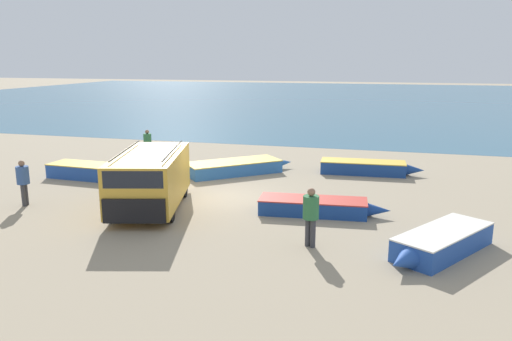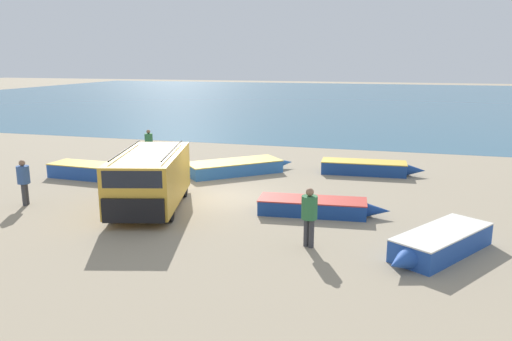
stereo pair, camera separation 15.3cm
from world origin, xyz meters
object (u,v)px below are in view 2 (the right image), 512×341
object	(u,v)px
fishing_rowboat_0	(367,168)
fishing_rowboat_2	(317,207)
fishing_rowboat_1	(97,171)
fisherman_1	(149,142)
fisherman_0	(309,212)
fisherman_2	(24,178)
parked_van	(150,178)
fishing_rowboat_4	(439,243)
fishing_rowboat_3	(237,167)

from	to	relation	value
fishing_rowboat_0	fishing_rowboat_2	size ratio (longest dim) A/B	1.04
fishing_rowboat_1	fisherman_1	distance (m)	4.65
fishing_rowboat_0	fisherman_1	distance (m)	11.62
fisherman_0	fisherman_2	world-z (taller)	fisherman_0
parked_van	fishing_rowboat_2	world-z (taller)	parked_van
fishing_rowboat_0	fishing_rowboat_4	world-z (taller)	fishing_rowboat_4
fishing_rowboat_4	fisherman_2	size ratio (longest dim) A/B	2.36
fishing_rowboat_1	fishing_rowboat_3	size ratio (longest dim) A/B	1.05
fishing_rowboat_0	fishing_rowboat_2	xyz separation A→B (m)	(-1.34, -6.86, -0.03)
fisherman_1	fisherman_2	size ratio (longest dim) A/B	0.94
fishing_rowboat_3	fisherman_2	distance (m)	9.37
fishing_rowboat_0	fisherman_2	world-z (taller)	fisherman_2
fishing_rowboat_4	fisherman_2	distance (m)	14.55
fisherman_2	fishing_rowboat_0	bearing A→B (deg)	-156.14
parked_van	fisherman_2	size ratio (longest dim) A/B	3.16
fishing_rowboat_0	fisherman_0	bearing A→B (deg)	-99.00
fishing_rowboat_1	fishing_rowboat_3	bearing A→B (deg)	28.00
fishing_rowboat_3	fishing_rowboat_4	distance (m)	11.75
fishing_rowboat_3	fisherman_1	bearing A→B (deg)	120.31
parked_van	fishing_rowboat_2	bearing A→B (deg)	83.88
fishing_rowboat_2	fishing_rowboat_4	size ratio (longest dim) A/B	1.13
parked_van	fishing_rowboat_1	xyz separation A→B (m)	(-4.56, 3.57, -0.81)
fishing_rowboat_1	fisherman_2	distance (m)	4.52
fishing_rowboat_4	fisherman_0	xyz separation A→B (m)	(-3.60, -0.41, 0.73)
parked_van	fisherman_1	bearing A→B (deg)	-167.07
fishing_rowboat_3	fisherman_2	size ratio (longest dim) A/B	2.79
fishing_rowboat_3	fishing_rowboat_4	size ratio (longest dim) A/B	1.18
fishing_rowboat_0	fishing_rowboat_2	bearing A→B (deg)	-103.86
fisherman_0	fisherman_1	distance (m)	14.79
fishing_rowboat_3	fisherman_2	xyz separation A→B (m)	(-5.99, -7.17, 0.73)
fishing_rowboat_2	fisherman_0	xyz separation A→B (m)	(0.25, -3.15, 0.78)
fishing_rowboat_0	fishing_rowboat_3	world-z (taller)	fishing_rowboat_0
fishing_rowboat_0	fisherman_1	bearing A→B (deg)	175.29
parked_van	fishing_rowboat_3	size ratio (longest dim) A/B	1.13
parked_van	fisherman_0	bearing A→B (deg)	55.27
fishing_rowboat_2	fisherman_1	distance (m)	12.58
parked_van	fisherman_0	size ratio (longest dim) A/B	3.08
parked_van	fisherman_0	distance (m)	6.59
fishing_rowboat_0	fishing_rowboat_1	bearing A→B (deg)	-163.25
fishing_rowboat_2	fisherman_1	size ratio (longest dim) A/B	2.85
parked_van	fishing_rowboat_1	size ratio (longest dim) A/B	1.08
fisherman_0	fisherman_1	world-z (taller)	fisherman_0
fishing_rowboat_4	fisherman_1	distance (m)	17.30
fishing_rowboat_3	fishing_rowboat_1	bearing A→B (deg)	163.78
fishing_rowboat_4	fisherman_0	world-z (taller)	fisherman_0
fishing_rowboat_2	fisherman_0	size ratio (longest dim) A/B	2.61
fisherman_2	fisherman_0	bearing A→B (deg)	160.98
parked_van	fishing_rowboat_1	world-z (taller)	parked_van
fishing_rowboat_0	fisherman_2	size ratio (longest dim) A/B	2.80
fishing_rowboat_2	fisherman_0	world-z (taller)	fisherman_0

